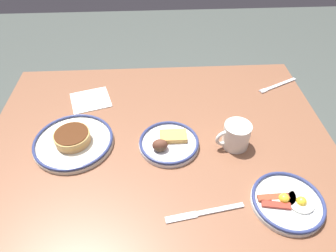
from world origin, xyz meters
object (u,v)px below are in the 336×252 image
at_px(coffee_mug, 236,135).
at_px(paper_napkin, 91,100).
at_px(plate_near_main, 73,141).
at_px(plate_center_pancakes, 288,201).
at_px(fork_near, 278,85).
at_px(butter_knife, 205,212).
at_px(plate_far_companion, 168,143).

distance_m(coffee_mug, paper_napkin, 0.60).
relative_size(plate_near_main, plate_center_pancakes, 1.32).
xyz_separation_m(plate_near_main, paper_napkin, (-0.02, -0.24, -0.02)).
height_order(fork_near, butter_knife, same).
bearing_deg(plate_center_pancakes, plate_far_companion, -36.90).
xyz_separation_m(plate_near_main, fork_near, (-0.82, -0.30, -0.01)).
xyz_separation_m(plate_near_main, plate_far_companion, (-0.32, 0.03, -0.00)).
relative_size(plate_far_companion, coffee_mug, 1.71).
bearing_deg(plate_far_companion, plate_center_pancakes, 143.10).
height_order(plate_center_pancakes, plate_far_companion, plate_far_companion).
xyz_separation_m(fork_near, butter_knife, (0.40, 0.59, -0.00)).
bearing_deg(plate_center_pancakes, butter_knife, 3.81).
bearing_deg(butter_knife, paper_napkin, -54.08).
bearing_deg(plate_far_companion, plate_near_main, -5.03).
bearing_deg(fork_near, plate_center_pancakes, 74.27).
bearing_deg(fork_near, plate_near_main, 20.32).
height_order(plate_near_main, paper_napkin, plate_near_main).
distance_m(plate_near_main, butter_knife, 0.51).
xyz_separation_m(coffee_mug, paper_napkin, (0.53, -0.28, -0.04)).
relative_size(plate_center_pancakes, butter_knife, 0.91).
distance_m(coffee_mug, fork_near, 0.43).
bearing_deg(coffee_mug, butter_knife, 61.80).
bearing_deg(fork_near, paper_napkin, 4.15).
xyz_separation_m(paper_napkin, fork_near, (-0.79, -0.06, 0.00)).
bearing_deg(fork_near, plate_far_companion, 33.86).
xyz_separation_m(paper_napkin, butter_knife, (-0.39, 0.54, 0.00)).
relative_size(plate_center_pancakes, coffee_mug, 1.72).
bearing_deg(paper_napkin, fork_near, -175.85).
height_order(plate_near_main, butter_knife, plate_near_main).
height_order(plate_near_main, plate_center_pancakes, plate_near_main).
distance_m(plate_near_main, plate_center_pancakes, 0.71).
bearing_deg(coffee_mug, paper_napkin, -27.84).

